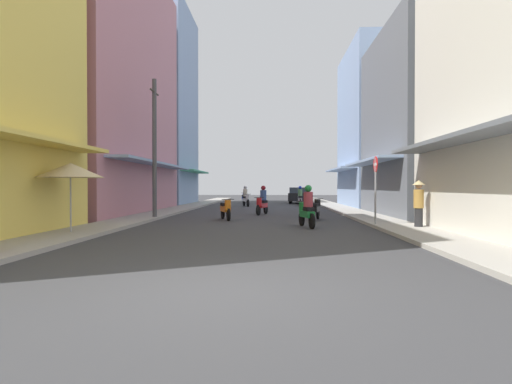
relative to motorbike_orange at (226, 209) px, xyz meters
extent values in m
plane|color=#38383A|center=(1.36, 6.23, -0.50)|extent=(100.87, 100.87, 0.00)
cube|color=#9E9991|center=(-4.00, 6.23, -0.44)|extent=(1.80, 53.85, 0.12)
cube|color=#ADA89E|center=(6.72, 6.23, -0.44)|extent=(1.80, 53.85, 0.12)
cube|color=#EFD159|center=(-4.40, -8.46, 2.30)|extent=(1.10, 9.42, 0.12)
cube|color=#B7727F|center=(-7.90, 4.43, 6.83)|extent=(6.00, 13.70, 14.68)
cube|color=#8CA5CC|center=(-4.40, 4.43, 2.30)|extent=(1.10, 12.33, 0.12)
cube|color=#8CA5CC|center=(-7.90, 15.92, 7.73)|extent=(6.00, 8.20, 16.47)
cube|color=#4CB28C|center=(-4.40, 15.92, 2.30)|extent=(1.10, 7.38, 0.12)
cube|color=slate|center=(7.12, -8.05, 2.30)|extent=(1.10, 10.16, 0.12)
cube|color=slate|center=(10.62, 2.80, 4.23)|extent=(6.00, 8.73, 9.47)
cube|color=#8CA5CC|center=(7.12, 2.80, 2.30)|extent=(1.10, 7.86, 0.12)
cube|color=#8CA5CC|center=(10.62, 12.13, 5.31)|extent=(6.00, 8.75, 11.63)
cube|color=#8CA5CC|center=(7.12, 12.13, 2.30)|extent=(1.10, 7.87, 0.12)
cylinder|color=black|center=(0.18, -0.54, -0.22)|extent=(0.25, 0.56, 0.56)
cylinder|color=black|center=(-0.21, 0.64, -0.22)|extent=(0.25, 0.56, 0.56)
cube|color=orange|center=(-0.03, 0.10, 0.00)|extent=(0.58, 1.04, 0.24)
cube|color=black|center=(-0.10, 0.29, 0.20)|extent=(0.44, 0.62, 0.14)
cylinder|color=orange|center=(0.14, -0.43, 0.20)|extent=(0.28, 0.28, 0.45)
cylinder|color=black|center=(0.14, -0.43, 0.45)|extent=(0.53, 0.20, 0.03)
cylinder|color=black|center=(4.25, 0.77, -0.22)|extent=(0.22, 0.56, 0.56)
cylinder|color=black|center=(3.92, -0.43, -0.22)|extent=(0.22, 0.56, 0.56)
cube|color=black|center=(4.07, 0.12, 0.00)|extent=(0.53, 1.04, 0.24)
cube|color=black|center=(4.02, -0.07, 0.20)|extent=(0.42, 0.61, 0.14)
cylinder|color=black|center=(4.22, 0.65, 0.20)|extent=(0.28, 0.28, 0.45)
cylinder|color=black|center=(4.22, 0.65, 0.45)|extent=(0.54, 0.17, 0.03)
cylinder|color=black|center=(3.25, -2.62, -0.22)|extent=(0.20, 0.56, 0.56)
cylinder|color=black|center=(3.53, -3.84, -0.22)|extent=(0.20, 0.56, 0.56)
cube|color=#197233|center=(3.40, -3.28, 0.00)|extent=(0.49, 1.04, 0.24)
cube|color=black|center=(3.45, -3.48, 0.20)|extent=(0.40, 0.61, 0.14)
cylinder|color=#197233|center=(3.28, -2.74, 0.20)|extent=(0.28, 0.28, 0.45)
cylinder|color=black|center=(3.28, -2.74, 0.45)|extent=(0.54, 0.15, 0.03)
cylinder|color=#99333F|center=(3.44, -3.43, 0.55)|extent=(0.34, 0.34, 0.55)
sphere|color=#197233|center=(3.44, -3.43, 0.95)|extent=(0.26, 0.26, 0.26)
cylinder|color=black|center=(0.26, 12.36, -0.22)|extent=(0.25, 0.56, 0.56)
cylinder|color=black|center=(-0.12, 13.55, -0.22)|extent=(0.25, 0.56, 0.56)
cube|color=silver|center=(0.06, 13.00, 0.00)|extent=(0.57, 1.04, 0.24)
cube|color=black|center=(0.00, 13.19, 0.20)|extent=(0.44, 0.62, 0.14)
cylinder|color=silver|center=(0.23, 12.48, 0.20)|extent=(0.28, 0.28, 0.45)
cylinder|color=black|center=(0.23, 12.48, 0.45)|extent=(0.53, 0.20, 0.03)
cylinder|color=beige|center=(0.01, 13.14, 0.55)|extent=(0.34, 0.34, 0.55)
sphere|color=#B2B2B7|center=(0.01, 13.14, 0.95)|extent=(0.26, 0.26, 0.26)
cylinder|color=black|center=(4.34, 15.13, -0.22)|extent=(0.09, 0.56, 0.56)
cylinder|color=black|center=(4.32, 13.88, -0.22)|extent=(0.09, 0.56, 0.56)
cube|color=#B2B2B7|center=(4.33, 14.46, 0.00)|extent=(0.30, 1.00, 0.24)
cube|color=black|center=(4.33, 14.26, 0.20)|extent=(0.29, 0.56, 0.14)
cylinder|color=#B2B2B7|center=(4.34, 15.01, 0.20)|extent=(0.28, 0.28, 0.45)
cylinder|color=black|center=(4.34, 15.01, 0.45)|extent=(0.55, 0.04, 0.03)
cylinder|color=#598C59|center=(4.33, 14.31, 0.55)|extent=(0.34, 0.34, 0.55)
sphere|color=#1E38B7|center=(4.33, 14.31, 0.95)|extent=(0.26, 0.26, 0.26)
cylinder|color=black|center=(1.38, 3.05, -0.22)|extent=(0.24, 0.56, 0.56)
cylinder|color=black|center=(1.75, 4.25, -0.22)|extent=(0.24, 0.56, 0.56)
cube|color=red|center=(1.58, 3.70, 0.00)|extent=(0.56, 1.04, 0.24)
cube|color=black|center=(1.64, 3.89, 0.20)|extent=(0.43, 0.62, 0.14)
cylinder|color=red|center=(1.41, 3.17, 0.20)|extent=(0.28, 0.28, 0.45)
cylinder|color=black|center=(1.41, 3.17, 0.45)|extent=(0.53, 0.19, 0.03)
cylinder|color=#334C8C|center=(1.62, 3.84, 0.55)|extent=(0.34, 0.34, 0.55)
sphere|color=maroon|center=(1.62, 3.84, 0.95)|extent=(0.26, 0.26, 0.26)
cylinder|color=black|center=(-0.50, 19.30, -0.22)|extent=(0.08, 0.56, 0.56)
cylinder|color=black|center=(-0.50, 18.05, -0.22)|extent=(0.08, 0.56, 0.56)
cube|color=#1E38B7|center=(-0.50, 18.63, 0.00)|extent=(0.28, 1.00, 0.24)
cube|color=black|center=(-0.50, 18.43, 0.20)|extent=(0.28, 0.56, 0.14)
cylinder|color=#1E38B7|center=(-0.50, 19.18, 0.20)|extent=(0.28, 0.28, 0.45)
cylinder|color=black|center=(-0.50, 19.18, 0.45)|extent=(0.55, 0.03, 0.03)
cube|color=black|center=(4.53, 18.88, 0.10)|extent=(2.12, 4.24, 0.70)
cube|color=#333D47|center=(4.51, 18.73, 0.65)|extent=(1.78, 2.24, 0.60)
cylinder|color=black|center=(3.89, 20.19, -0.18)|extent=(0.24, 0.65, 0.64)
cylinder|color=black|center=(5.39, 20.05, -0.18)|extent=(0.24, 0.65, 0.64)
cylinder|color=black|center=(3.67, 17.70, -0.18)|extent=(0.24, 0.65, 0.64)
cylinder|color=black|center=(5.16, 17.56, -0.18)|extent=(0.24, 0.65, 0.64)
cylinder|color=#262628|center=(7.22, -4.03, -0.12)|extent=(0.28, 0.28, 0.77)
cylinder|color=#BF8C3F|center=(7.22, -4.03, 0.59)|extent=(0.34, 0.34, 0.65)
sphere|color=tan|center=(7.22, -4.03, 1.05)|extent=(0.22, 0.22, 0.22)
cone|color=#D1B77A|center=(7.22, -4.03, 1.15)|extent=(0.44, 0.44, 0.16)
cylinder|color=#99999E|center=(-4.11, -6.11, 0.53)|extent=(0.05, 0.05, 2.07)
cone|color=beige|center=(-4.11, -6.11, 1.52)|extent=(1.99, 1.99, 0.45)
cylinder|color=#4C4C4F|center=(-3.35, 0.27, 2.74)|extent=(0.20, 0.20, 6.49)
cylinder|color=#3F382D|center=(-3.35, 0.27, 5.39)|extent=(0.08, 1.20, 0.08)
cylinder|color=gray|center=(5.97, -3.07, 0.80)|extent=(0.07, 0.07, 2.60)
cylinder|color=red|center=(5.97, -3.07, 1.85)|extent=(0.02, 0.60, 0.60)
cube|color=white|center=(5.97, -3.07, 1.85)|extent=(0.03, 0.40, 0.10)
camera|label=1|loc=(2.13, -18.49, 1.01)|focal=28.72mm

